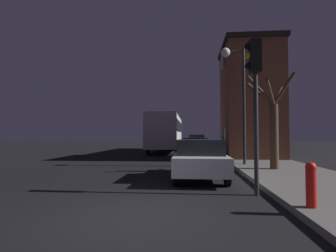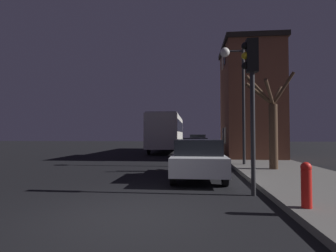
% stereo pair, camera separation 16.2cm
% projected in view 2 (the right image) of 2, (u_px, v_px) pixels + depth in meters
% --- Properties ---
extents(ground_plane, '(120.00, 120.00, 0.00)m').
position_uv_depth(ground_plane, '(129.00, 216.00, 5.15)').
color(ground_plane, black).
extents(brick_building, '(3.68, 4.93, 7.54)m').
position_uv_depth(brick_building, '(250.00, 100.00, 17.61)').
color(brick_building, brown).
rests_on(brick_building, sidewalk).
extents(streetlamp, '(1.21, 0.48, 5.86)m').
position_uv_depth(streetlamp, '(234.00, 78.00, 13.14)').
color(streetlamp, '#28282B').
rests_on(streetlamp, sidewalk).
extents(traffic_light, '(0.43, 0.24, 4.18)m').
position_uv_depth(traffic_light, '(251.00, 82.00, 7.01)').
color(traffic_light, '#28282B').
rests_on(traffic_light, ground).
extents(bare_tree, '(2.13, 1.89, 4.10)m').
position_uv_depth(bare_tree, '(272.00, 124.00, 11.16)').
color(bare_tree, '#473323').
rests_on(bare_tree, sidewalk).
extents(bus, '(2.56, 10.87, 3.43)m').
position_uv_depth(bus, '(167.00, 130.00, 25.24)').
color(bus, beige).
rests_on(bus, ground).
extents(car_near_lane, '(1.80, 4.33, 1.43)m').
position_uv_depth(car_near_lane, '(198.00, 158.00, 9.62)').
color(car_near_lane, '#B7BABF').
rests_on(car_near_lane, ground).
extents(car_mid_lane, '(1.78, 4.27, 1.40)m').
position_uv_depth(car_mid_lane, '(195.00, 148.00, 17.70)').
color(car_mid_lane, beige).
rests_on(car_mid_lane, ground).
extents(car_far_lane, '(1.80, 3.84, 1.64)m').
position_uv_depth(car_far_lane, '(198.00, 142.00, 27.61)').
color(car_far_lane, black).
rests_on(car_far_lane, ground).
extents(fire_hydrant, '(0.21, 0.21, 0.91)m').
position_uv_depth(fire_hydrant, '(306.00, 184.00, 5.21)').
color(fire_hydrant, red).
rests_on(fire_hydrant, sidewalk).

